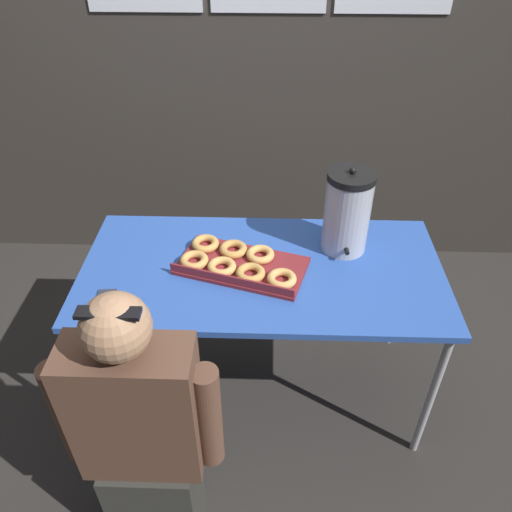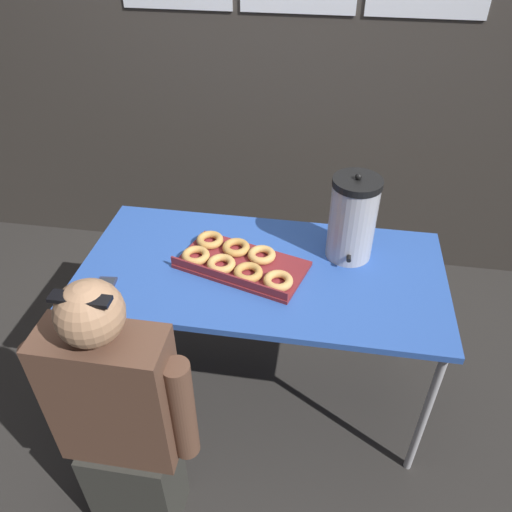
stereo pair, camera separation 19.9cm
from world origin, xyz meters
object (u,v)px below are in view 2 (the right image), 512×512
object	(u,v)px
donut_box	(238,261)
coffee_urn	(353,218)
person_seated	(122,427)
cell_phone	(103,290)

from	to	relation	value
donut_box	coffee_urn	bearing A→B (deg)	35.39
coffee_urn	donut_box	bearing A→B (deg)	-161.20
donut_box	person_seated	xyz separation A→B (m)	(-0.27, -0.68, -0.21)
cell_phone	person_seated	world-z (taller)	person_seated
coffee_urn	cell_phone	bearing A→B (deg)	-157.35
donut_box	person_seated	size ratio (longest dim) A/B	0.47
donut_box	cell_phone	distance (m)	0.54
donut_box	coffee_urn	size ratio (longest dim) A/B	1.48
person_seated	coffee_urn	bearing A→B (deg)	-130.69
coffee_urn	person_seated	distance (m)	1.15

